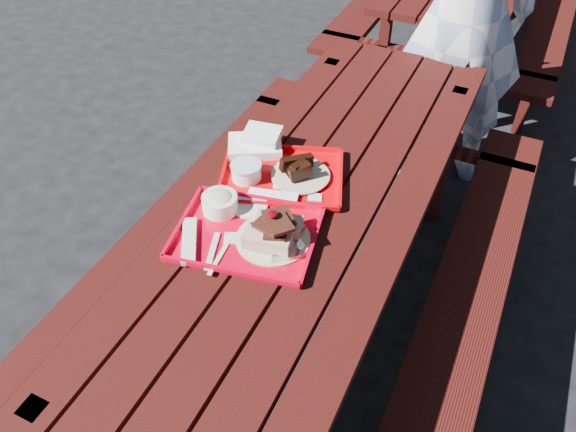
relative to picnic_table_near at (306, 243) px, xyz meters
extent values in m
plane|color=black|center=(0.00, 0.00, -0.56)|extent=(60.00, 60.00, 0.00)
cube|color=#3D100B|center=(-0.30, 0.00, 0.17)|extent=(0.14, 2.40, 0.04)
cube|color=#3D100B|center=(-0.15, 0.00, 0.17)|extent=(0.14, 2.40, 0.04)
cube|color=#3D100B|center=(0.00, 0.00, 0.17)|extent=(0.14, 2.40, 0.04)
cube|color=#3D100B|center=(0.15, 0.00, 0.17)|extent=(0.14, 2.40, 0.04)
cube|color=#3D100B|center=(0.30, 0.00, 0.17)|extent=(0.14, 2.40, 0.04)
cube|color=#3D100B|center=(-0.58, 0.00, -0.13)|extent=(0.25, 2.40, 0.04)
cube|color=#3D100B|center=(-0.58, -0.84, -0.35)|extent=(0.06, 0.06, 0.42)
cube|color=#3D100B|center=(-0.58, 0.84, -0.35)|extent=(0.06, 0.06, 0.42)
cube|color=#3D100B|center=(0.58, 0.00, -0.13)|extent=(0.25, 2.40, 0.04)
cube|color=#3D100B|center=(0.58, 0.84, -0.35)|extent=(0.06, 0.06, 0.42)
cube|color=#3D100B|center=(-0.30, 0.96, -0.19)|extent=(0.06, 0.06, 0.75)
cube|color=#3D100B|center=(0.30, 0.96, -0.19)|extent=(0.06, 0.06, 0.75)
cube|color=#3D100B|center=(0.00, 0.96, -0.13)|extent=(1.40, 0.06, 0.04)
cube|color=#3D100B|center=(-0.58, 1.96, -0.35)|extent=(0.06, 0.06, 0.42)
cube|color=#3D100B|center=(0.58, 2.80, -0.13)|extent=(0.25, 2.40, 0.04)
cube|color=#3D100B|center=(0.58, 1.96, -0.35)|extent=(0.06, 0.06, 0.42)
cube|color=#3D100B|center=(0.58, 3.64, -0.35)|extent=(0.06, 0.06, 0.42)
cube|color=#3D100B|center=(-0.30, 1.84, -0.19)|extent=(0.06, 0.06, 0.75)
cube|color=#3D100B|center=(0.30, 1.84, -0.19)|extent=(0.06, 0.06, 0.75)
cube|color=#3D100B|center=(0.00, 1.84, -0.13)|extent=(1.40, 0.06, 0.04)
cube|color=red|center=(-0.11, -0.23, 0.20)|extent=(0.48, 0.41, 0.01)
cube|color=red|center=(-0.14, -0.06, 0.21)|extent=(0.42, 0.09, 0.02)
cube|color=red|center=(-0.08, -0.39, 0.21)|extent=(0.42, 0.09, 0.02)
cube|color=red|center=(0.10, -0.19, 0.21)|extent=(0.07, 0.33, 0.02)
cube|color=red|center=(-0.32, -0.27, 0.21)|extent=(0.07, 0.33, 0.02)
cylinder|color=beige|center=(-0.02, -0.21, 0.20)|extent=(0.23, 0.23, 0.01)
cube|color=tan|center=(-0.02, -0.25, 0.23)|extent=(0.16, 0.09, 0.04)
cube|color=tan|center=(-0.02, -0.17, 0.23)|extent=(0.16, 0.09, 0.04)
ellipsoid|color=#570007|center=(-0.02, -0.21, 0.32)|extent=(0.04, 0.04, 0.01)
cylinder|color=white|center=(-0.24, -0.16, 0.23)|extent=(0.12, 0.12, 0.06)
ellipsoid|color=beige|center=(-0.24, -0.16, 0.25)|extent=(0.10, 0.10, 0.04)
cylinder|color=white|center=(-0.16, -0.11, 0.21)|extent=(0.12, 0.12, 0.01)
cube|color=silver|center=(-0.25, -0.33, 0.21)|extent=(0.14, 0.19, 0.02)
cube|color=silver|center=(-0.17, -0.34, 0.20)|extent=(0.07, 0.15, 0.01)
cube|color=silver|center=(-0.14, -0.34, 0.20)|extent=(0.03, 0.17, 0.00)
cube|color=silver|center=(-0.14, -0.26, 0.20)|extent=(0.06, 0.06, 0.00)
cube|color=#D50008|center=(-0.13, 0.08, 0.20)|extent=(0.50, 0.44, 0.01)
cube|color=#D50008|center=(-0.19, 0.23, 0.21)|extent=(0.39, 0.15, 0.02)
cube|color=#D50008|center=(-0.08, -0.07, 0.21)|extent=(0.39, 0.15, 0.02)
cube|color=#D50008|center=(0.06, 0.15, 0.21)|extent=(0.12, 0.30, 0.02)
cube|color=#D50008|center=(-0.33, 0.01, 0.21)|extent=(0.12, 0.30, 0.02)
cube|color=white|center=(-0.09, 0.10, 0.20)|extent=(0.18, 0.18, 0.01)
cylinder|color=#C7B48E|center=(-0.07, 0.10, 0.21)|extent=(0.21, 0.21, 0.01)
cylinder|color=white|center=(-0.24, 0.02, 0.23)|extent=(0.10, 0.10, 0.05)
cylinder|color=silver|center=(-0.24, 0.02, 0.26)|extent=(0.11, 0.11, 0.01)
cube|color=white|center=(-0.11, -0.03, 0.21)|extent=(0.17, 0.08, 0.01)
cube|color=white|center=(0.02, 0.03, 0.20)|extent=(0.06, 0.05, 0.00)
cube|color=white|center=(-0.29, 0.18, 0.21)|extent=(0.24, 0.22, 0.04)
cube|color=white|center=(-0.28, 0.21, 0.25)|extent=(0.15, 0.13, 0.04)
imported|color=#9AA9D0|center=(0.20, 1.35, 0.36)|extent=(0.79, 0.67, 1.85)
camera|label=1|loc=(0.55, -1.30, 1.45)|focal=35.00mm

